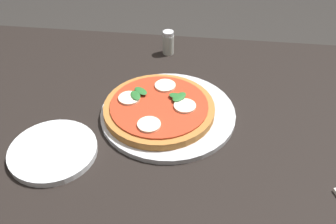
% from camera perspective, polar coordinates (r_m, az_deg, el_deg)
% --- Properties ---
extents(dining_table, '(1.42, 0.82, 0.77)m').
position_cam_1_polar(dining_table, '(0.93, -3.38, -6.81)').
color(dining_table, black).
rests_on(dining_table, ground_plane).
extents(serving_tray, '(0.31, 0.31, 0.01)m').
position_cam_1_polar(serving_tray, '(0.87, 0.00, -0.20)').
color(serving_tray, silver).
rests_on(serving_tray, dining_table).
extents(pizza, '(0.25, 0.25, 0.03)m').
position_cam_1_polar(pizza, '(0.86, -1.35, 0.61)').
color(pizza, '#B27033').
rests_on(pizza, serving_tray).
extents(plate_white, '(0.18, 0.18, 0.01)m').
position_cam_1_polar(plate_white, '(0.81, -16.94, -5.65)').
color(plate_white, white).
rests_on(plate_white, dining_table).
extents(pepper_shaker, '(0.03, 0.03, 0.07)m').
position_cam_1_polar(pepper_shaker, '(1.08, 0.04, 10.41)').
color(pepper_shaker, '#B2B7AD').
rests_on(pepper_shaker, dining_table).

